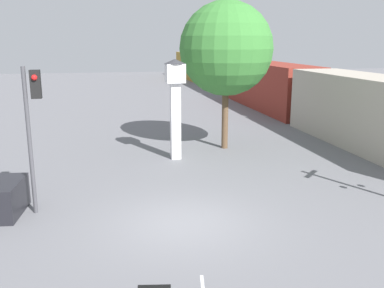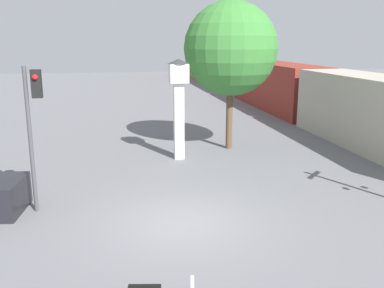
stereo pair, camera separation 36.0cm
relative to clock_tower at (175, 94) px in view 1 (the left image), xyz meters
The scene contains 5 objects.
ground_plane 7.43m from the clock_tower, 98.16° to the right, with size 120.00×120.00×0.00m, color slate.
clock_tower is the anchor object (origin of this frame).
freight_train 21.53m from the clock_tower, 63.98° to the left, with size 2.80×52.30×3.40m.
traffic_light 7.16m from the clock_tower, 134.50° to the right, with size 0.50×0.35×4.34m.
street_tree 3.46m from the clock_tower, 27.47° to the left, with size 4.29×4.29×6.81m.
Camera 1 is at (-2.10, -11.00, 5.04)m, focal length 40.00 mm.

